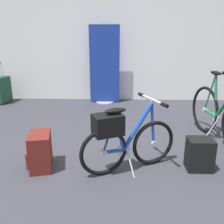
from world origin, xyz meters
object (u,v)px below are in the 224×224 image
Objects in this scene: floor_banner_stand at (105,69)px; handbag_on_floor at (40,152)px; folding_bike_foreground at (123,138)px; rolling_suitcase at (2,90)px; backpack_on_floor at (199,154)px.

handbag_on_floor is (-0.51, -2.66, -0.49)m from floor_banner_stand.
floor_banner_stand is 1.56× the size of folding_bike_foreground.
rolling_suitcase is 3.01m from handbag_on_floor.
handbag_on_floor reaches higher than backpack_on_floor.
folding_bike_foreground is at bearing -46.47° from rolling_suitcase.
folding_bike_foreground is 1.19× the size of rolling_suitcase.
floor_banner_stand is at bearing 79.06° from handbag_on_floor.
handbag_on_floor is at bearing -178.51° from backpack_on_floor.
floor_banner_stand reaches higher than backpack_on_floor.
folding_bike_foreground reaches higher than handbag_on_floor.
floor_banner_stand is 3.97× the size of handbag_on_floor.
folding_bike_foreground is 3.56m from rolling_suitcase.
floor_banner_stand reaches higher than rolling_suitcase.
rolling_suitcase is 2.13× the size of handbag_on_floor.
folding_bike_foreground is (0.35, -2.68, -0.32)m from floor_banner_stand.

